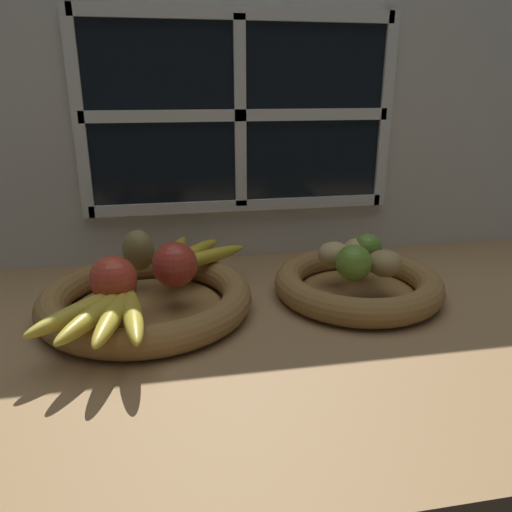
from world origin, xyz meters
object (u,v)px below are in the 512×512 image
Objects in this scene: fruit_bowl_left at (147,299)px; apple_red_front at (113,279)px; potato_oblong at (334,254)px; fruit_bowl_right at (357,284)px; lime_near at (354,263)px; apple_red_right at (175,264)px; banana_bunch_front at (106,313)px; potato_small at (385,263)px; chili_pepper at (366,266)px; potato_back at (361,250)px; banana_bunch_back at (190,255)px; lime_far at (367,248)px; pear_brown at (138,250)px.

apple_red_front is at bearing -128.78° from fruit_bowl_left.
potato_oblong reaches higher than fruit_bowl_left.
lime_near is (-2.70, -4.05, 5.77)cm from fruit_bowl_right.
apple_red_right reaches higher than banana_bunch_front.
chili_pepper is at bearing 128.64° from potato_small.
fruit_bowl_right is at bearing -114.44° from potato_back.
banana_bunch_back is 36.07cm from potato_small.
potato_oblong is 7.01cm from lime_far.
chili_pepper is (40.33, -8.09, -2.80)cm from pear_brown.
pear_brown reaches higher than apple_red_front.
potato_small is 8.03cm from potato_back.
potato_back reaches higher than chili_pepper.
fruit_bowl_right is at bearing 16.53° from banana_bunch_front.
chili_pepper is (31.06, -11.24, -0.34)cm from banana_bunch_back.
apple_red_front is (-42.43, -5.51, 6.29)cm from fruit_bowl_right.
apple_red_right is at bearing 174.47° from lime_near.
apple_red_right is 34.23cm from chili_pepper.
lime_near is at bearing -6.54° from fruit_bowl_left.
fruit_bowl_left is 5.76× the size of lime_near.
apple_red_front is 7.61cm from banana_bunch_front.
potato_back is (41.26, -2.88, -1.46)cm from pear_brown.
lime_far is at bearing -11.26° from banana_bunch_back.
lime_near reaches higher than banana_bunch_back.
potato_small reaches higher than fruit_bowl_left.
lime_near is at bearing -125.84° from lime_far.
potato_small reaches higher than potato_back.
fruit_bowl_right is 3.85cm from chili_pepper.
banana_bunch_front is at bearing -119.20° from banana_bunch_back.
potato_oblong is at bearing 7.88° from apple_red_right.
banana_bunch_front is at bearing -167.80° from lime_near.
potato_oblong is (35.41, -4.55, -1.43)cm from pear_brown.
fruit_bowl_left is 3.51× the size of chili_pepper.
fruit_bowl_right is 5.51× the size of lime_far.
banana_bunch_front is 3.24× the size of potato_small.
apple_red_right is at bearing 49.26° from banana_bunch_front.
potato_oblong is at bearing 142.13° from fruit_bowl_right.
banana_bunch_back is at bearing 18.77° from pear_brown.
potato_back is (5.84, 1.67, -0.03)cm from potato_oblong.
banana_bunch_front is at bearing -158.21° from potato_oblong.
apple_red_front is 0.37× the size of banana_bunch_front.
banana_bunch_back is 3.16× the size of potato_small.
apple_red_front is (-9.48, -4.39, -0.16)cm from apple_red_right.
fruit_bowl_right is at bearing -127.87° from lime_far.
lime_near is at bearing -173.33° from potato_small.
potato_back is at bearing 65.56° from fruit_bowl_right.
lime_far reaches higher than chili_pepper.
banana_bunch_front is at bearing 162.86° from chili_pepper.
apple_red_right is 10.45cm from apple_red_front.
potato_back is at bearing 152.74° from lime_far.
fruit_bowl_right is at bearing 0.00° from fruit_bowl_left.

